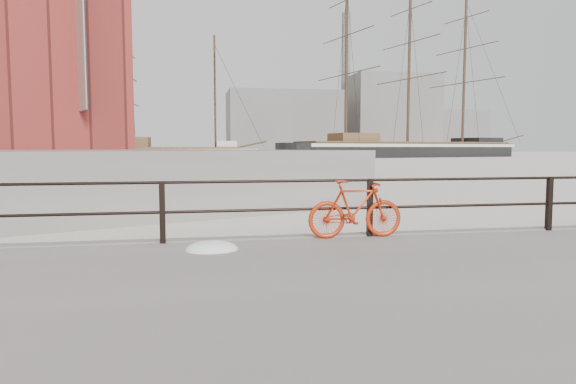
{
  "coord_description": "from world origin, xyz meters",
  "views": [
    {
      "loc": [
        -6.53,
        -8.56,
        1.89
      ],
      "look_at": [
        -4.63,
        1.5,
        1.0
      ],
      "focal_mm": 32.0,
      "sensor_mm": 36.0,
      "label": 1
    }
  ],
  "objects_px": {
    "barque_black": "(407,157)",
    "schooner_mid": "(175,160)",
    "schooner_left": "(38,160)",
    "bicycle": "(355,209)"
  },
  "relations": [
    {
      "from": "bicycle",
      "to": "schooner_left",
      "type": "distance_m",
      "value": 80.53
    },
    {
      "from": "schooner_left",
      "to": "schooner_mid",
      "type": "bearing_deg",
      "value": -40.27
    },
    {
      "from": "bicycle",
      "to": "schooner_left",
      "type": "bearing_deg",
      "value": 108.44
    },
    {
      "from": "bicycle",
      "to": "schooner_mid",
      "type": "relative_size",
      "value": 0.06
    },
    {
      "from": "barque_black",
      "to": "schooner_left",
      "type": "relative_size",
      "value": 2.68
    },
    {
      "from": "barque_black",
      "to": "schooner_mid",
      "type": "xyz_separation_m",
      "value": [
        -44.28,
        -14.35,
        0.0
      ]
    },
    {
      "from": "schooner_left",
      "to": "barque_black",
      "type": "bearing_deg",
      "value": -20.41
    },
    {
      "from": "schooner_left",
      "to": "bicycle",
      "type": "bearing_deg",
      "value": -100.73
    },
    {
      "from": "schooner_mid",
      "to": "schooner_left",
      "type": "height_order",
      "value": "schooner_mid"
    },
    {
      "from": "bicycle",
      "to": "schooner_mid",
      "type": "xyz_separation_m",
      "value": [
        -5.2,
        72.3,
        -0.85
      ]
    }
  ]
}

